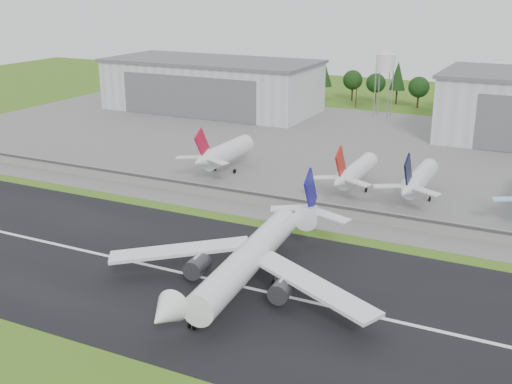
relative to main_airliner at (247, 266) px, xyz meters
The scene contains 13 objects.
ground 20.81m from the main_airliner, 151.78° to the right, with size 600.00×600.00×0.00m, color #386317.
runway 18.48m from the main_airliner, behind, with size 320.00×60.00×0.10m, color black.
runway_centerline 18.46m from the main_airliner, behind, with size 220.00×1.00×0.02m, color white.
apron 111.97m from the main_airliner, 99.17° to the left, with size 320.00×150.00×0.10m, color slate.
blast_fence 48.89m from the main_airliner, 111.43° to the left, with size 240.00×0.61×3.50m.
hangar_west 183.71m from the main_airliner, 122.20° to the left, with size 97.00×44.00×23.20m.
water_tower 178.00m from the main_airliner, 97.41° to the left, with size 8.40×8.40×29.40m.
utility_poles 191.33m from the main_airliner, 95.35° to the left, with size 230.00×3.00×12.00m, color black, non-canonical shape.
treeline 206.26m from the main_airliner, 94.96° to the left, with size 320.00×16.00×22.00m, color black, non-canonical shape.
main_airliner is the anchor object (origin of this frame).
parked_jet_red_a 79.60m from the main_airliner, 122.63° to the left, with size 7.36×31.29×16.90m.
parked_jet_red_b 66.95m from the main_airliner, 90.57° to the left, with size 7.36×31.29×16.35m.
parked_jet_navy 69.12m from the main_airliner, 75.65° to the left, with size 7.36×31.29×16.44m.
Camera 1 is at (69.30, -90.21, 56.82)m, focal length 45.00 mm.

